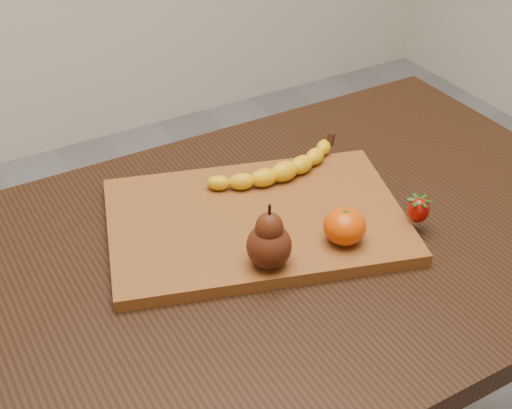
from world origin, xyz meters
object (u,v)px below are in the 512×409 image
cutting_board (256,220)px  pear (269,236)px  table (309,278)px  mandarin (345,226)px

cutting_board → pear: bearing=-93.5°
pear → table: bearing=27.2°
cutting_board → mandarin: 0.15m
pear → mandarin: (0.12, -0.01, -0.02)m
table → mandarin: (0.01, -0.07, 0.14)m
cutting_board → table: bearing=-19.6°
mandarin → pear: bearing=175.3°
table → cutting_board: size_ratio=2.22×
table → mandarin: bearing=-81.1°
table → pear: 0.21m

